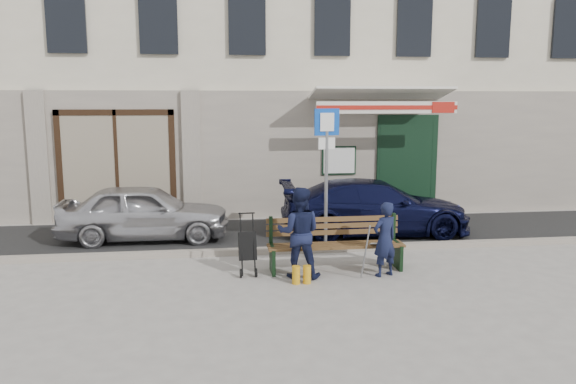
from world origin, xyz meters
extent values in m
plane|color=#9E9991|center=(0.00, 0.00, 0.00)|extent=(80.00, 80.00, 0.00)
cube|color=#282828|center=(0.00, 3.10, 0.01)|extent=(60.00, 3.20, 0.01)
cube|color=#9E9384|center=(0.00, 1.50, 0.06)|extent=(60.00, 0.18, 0.12)
cube|color=beige|center=(0.00, 8.50, 5.00)|extent=(20.00, 7.00, 10.00)
cube|color=#9E9384|center=(0.00, 4.96, 1.60)|extent=(20.00, 0.12, 3.20)
cube|color=maroon|center=(-3.20, 5.02, 1.55)|extent=(2.50, 0.12, 2.00)
cube|color=black|center=(4.10, 4.88, 1.30)|extent=(1.60, 0.10, 2.60)
cube|color=black|center=(4.10, 5.35, 1.20)|extent=(1.25, 0.90, 2.40)
cube|color=white|center=(2.30, 4.85, 1.45)|extent=(0.80, 0.03, 0.65)
cube|color=white|center=(3.20, 4.62, 3.08)|extent=(3.40, 1.72, 0.42)
cube|color=white|center=(3.20, 3.77, 2.80)|extent=(3.40, 0.05, 0.28)
cube|color=#AF1E15|center=(3.20, 3.74, 2.80)|extent=(3.40, 0.02, 0.10)
imported|color=silver|center=(-2.35, 2.96, 0.61)|extent=(3.59, 1.48, 1.22)
imported|color=black|center=(2.68, 2.86, 0.61)|extent=(4.29, 1.91, 1.22)
cylinder|color=gray|center=(1.34, 1.71, 1.35)|extent=(0.07, 0.07, 2.70)
cube|color=#0C45B4|center=(1.34, 1.71, 2.55)|extent=(0.51, 0.15, 0.52)
cube|color=white|center=(1.34, 1.68, 2.55)|extent=(0.29, 0.09, 0.35)
cube|color=white|center=(1.34, 1.71, 2.13)|extent=(0.35, 0.11, 0.23)
cube|color=brown|center=(1.24, 0.28, 0.45)|extent=(2.40, 0.50, 0.04)
cube|color=brown|center=(1.24, 0.56, 0.74)|extent=(2.40, 0.10, 0.36)
cube|color=black|center=(0.12, 0.28, 0.23)|extent=(0.06, 0.50, 0.45)
cube|color=black|center=(2.36, 0.28, 0.23)|extent=(0.06, 0.50, 0.45)
cube|color=white|center=(1.99, 0.18, 0.48)|extent=(0.34, 0.25, 0.11)
cylinder|color=gray|center=(1.59, -0.39, 0.50)|extent=(0.07, 0.34, 0.96)
cylinder|color=orange|center=(0.44, -0.37, 0.15)|extent=(0.13, 0.13, 0.30)
cylinder|color=orange|center=(0.62, -0.37, 0.15)|extent=(0.13, 0.13, 0.30)
imported|color=#121833|center=(1.99, -0.14, 0.64)|extent=(0.55, 0.46, 1.28)
imported|color=#141937|center=(0.54, -0.01, 0.77)|extent=(0.86, 0.73, 1.54)
cylinder|color=black|center=(-0.44, 0.07, 0.08)|extent=(0.04, 0.15, 0.15)
cylinder|color=black|center=(-0.18, 0.07, 0.08)|extent=(0.04, 0.15, 0.15)
cube|color=black|center=(-0.31, 0.29, 0.49)|extent=(0.32, 0.29, 0.51)
cylinder|color=black|center=(-0.31, 0.42, 1.04)|extent=(0.28, 0.04, 0.02)
camera|label=1|loc=(-0.84, -9.08, 2.96)|focal=35.00mm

